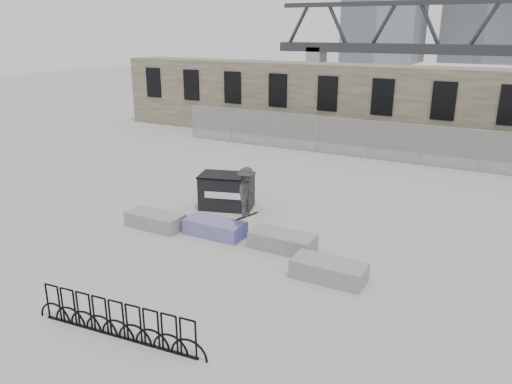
% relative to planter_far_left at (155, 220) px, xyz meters
% --- Properties ---
extents(ground, '(120.00, 120.00, 0.00)m').
position_rel_planter_far_left_xyz_m(ground, '(3.53, 0.29, -0.28)').
color(ground, '#A3A29E').
rests_on(ground, ground).
extents(stone_wall, '(36.00, 2.58, 4.50)m').
position_rel_planter_far_left_xyz_m(stone_wall, '(3.53, 16.53, 1.97)').
color(stone_wall, '#615A48').
rests_on(stone_wall, ground).
extents(chainlink_fence, '(22.06, 0.06, 2.02)m').
position_rel_planter_far_left_xyz_m(chainlink_fence, '(3.53, 12.79, 0.75)').
color(chainlink_fence, gray).
rests_on(chainlink_fence, ground).
extents(planter_far_left, '(2.00, 0.90, 0.52)m').
position_rel_planter_far_left_xyz_m(planter_far_left, '(0.00, 0.00, 0.00)').
color(planter_far_left, gray).
rests_on(planter_far_left, ground).
extents(planter_center_left, '(2.00, 0.90, 0.52)m').
position_rel_planter_far_left_xyz_m(planter_center_left, '(2.16, 0.41, 0.00)').
color(planter_center_left, '#463AAF').
rests_on(planter_center_left, ground).
extents(planter_center_right, '(2.00, 0.90, 0.52)m').
position_rel_planter_far_left_xyz_m(planter_center_right, '(4.58, 0.48, 0.00)').
color(planter_center_right, gray).
rests_on(planter_center_right, ground).
extents(planter_offset, '(2.00, 0.90, 0.52)m').
position_rel_planter_far_left_xyz_m(planter_offset, '(6.53, -0.67, 0.00)').
color(planter_offset, gray).
rests_on(planter_offset, ground).
extents(dumpster, '(2.25, 1.74, 1.31)m').
position_rel_planter_far_left_xyz_m(dumpster, '(1.10, 2.86, 0.38)').
color(dumpster, black).
rests_on(dumpster, ground).
extents(bike_rack, '(4.47, 0.47, 0.90)m').
position_rel_planter_far_left_xyz_m(bike_rack, '(3.40, -5.43, 0.16)').
color(bike_rack, black).
rests_on(bike_rack, ground).
extents(skateboarder, '(0.81, 1.14, 1.81)m').
position_rel_planter_far_left_xyz_m(skateboarder, '(3.25, 0.59, 1.34)').
color(skateboarder, '#2E2F31').
rests_on(skateboarder, ground).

